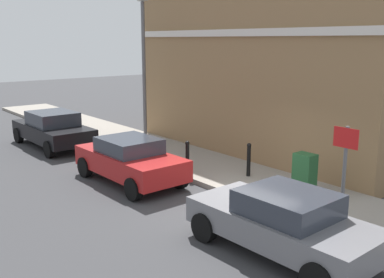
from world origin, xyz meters
name	(u,v)px	position (x,y,z in m)	size (l,w,h in m)	color
ground	(235,208)	(0.00, 0.00, 0.00)	(80.00, 80.00, 0.00)	#38383A
sidewalk	(159,151)	(1.81, 6.00, 0.07)	(2.78, 30.00, 0.15)	gray
corner_building	(294,51)	(6.49, 3.48, 3.82)	(6.68, 10.96, 7.65)	olive
car_grey	(283,221)	(-1.03, -2.39, 0.70)	(1.93, 3.99, 1.34)	slate
car_red	(130,159)	(-0.96, 3.56, 0.72)	(1.87, 3.94, 1.38)	maroon
car_black	(53,129)	(-0.93, 9.54, 0.74)	(1.97, 4.34, 1.44)	black
utility_cabinet	(304,176)	(1.84, -0.73, 0.68)	(0.46, 0.61, 1.15)	#1E4C28
bollard_near_cabinet	(249,158)	(1.94, 1.42, 0.70)	(0.14, 0.14, 1.04)	black
bollard_far_kerb	(187,156)	(0.67, 2.83, 0.70)	(0.14, 0.14, 1.04)	black
street_sign	(345,162)	(0.74, -2.58, 1.66)	(0.08, 0.60, 2.30)	#59595B
lamppost	(144,65)	(1.82, 6.96, 3.30)	(0.20, 0.44, 5.72)	#59595B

